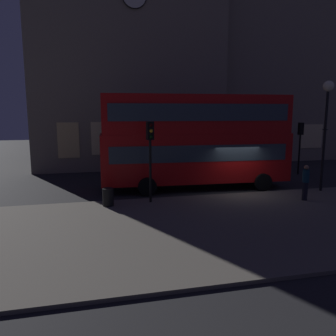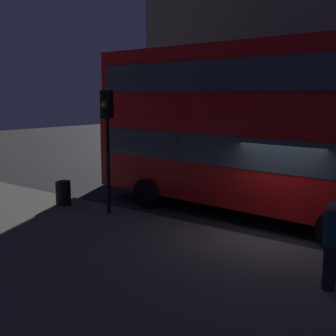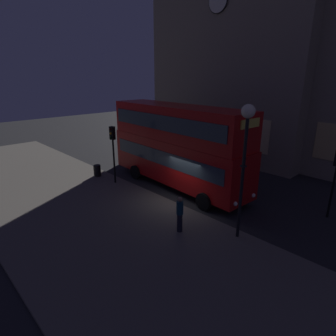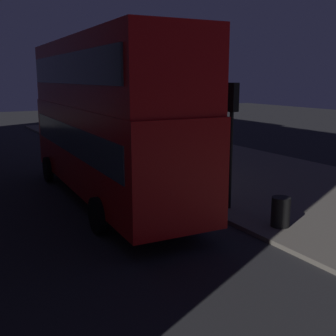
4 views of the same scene
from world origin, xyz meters
TOP-DOWN VIEW (x-y plane):
  - ground_plane at (0.00, 0.00)m, footprint 80.00×80.00m
  - sidewalk_slab at (0.00, -4.93)m, footprint 44.00×8.84m
  - building_with_clock at (-4.61, 12.64)m, footprint 14.67×8.76m
  - building_plain_facade at (6.35, 14.63)m, footprint 17.59×9.66m
  - double_decker_bus at (-1.97, 1.53)m, footprint 10.84×3.19m
  - traffic_light_near_kerb at (-5.07, -1.27)m, footprint 0.36×0.39m
  - traffic_light_far_side at (6.57, 4.17)m, footprint 0.32×0.36m
  - street_lamp at (4.46, -1.04)m, footprint 0.56×0.56m
  - pedestrian at (2.34, -2.62)m, footprint 0.32×0.32m
  - litter_bin at (-7.09, -1.44)m, footprint 0.51×0.51m

SIDE VIEW (x-z plane):
  - ground_plane at x=0.00m, z-range 0.00..0.00m
  - sidewalk_slab at x=0.00m, z-range 0.00..0.12m
  - litter_bin at x=-7.09m, z-range 0.12..0.94m
  - pedestrian at x=2.34m, z-range 0.16..1.89m
  - traffic_light_far_side at x=6.57m, z-range 0.81..4.47m
  - traffic_light_near_kerb at x=-5.07m, z-range 0.97..4.80m
  - double_decker_bus at x=-1.97m, z-range 0.32..5.64m
  - street_lamp at x=4.46m, z-range 1.68..7.57m
  - building_with_clock at x=-4.61m, z-range 0.00..18.52m
  - building_plain_facade at x=6.35m, z-range 0.00..19.97m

